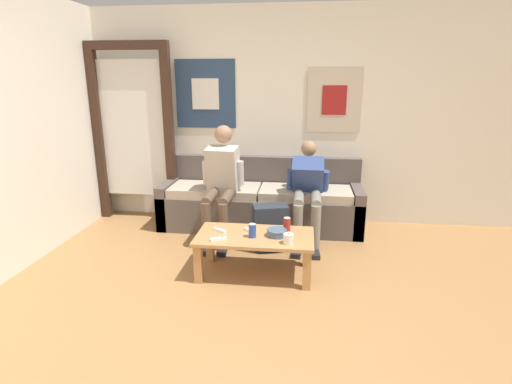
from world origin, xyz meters
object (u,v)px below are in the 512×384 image
at_px(ceramic_bowl, 277,232).
at_px(game_controller_near_left, 219,239).
at_px(couch, 261,203).
at_px(coffee_table, 255,242).
at_px(backpack, 270,229).
at_px(drink_can_red, 287,224).
at_px(game_controller_far_center, 250,230).
at_px(person_seated_adult, 221,179).
at_px(drink_can_blue, 252,231).
at_px(pillar_candle, 288,239).
at_px(game_controller_near_right, 220,230).
at_px(person_seated_teen, 308,188).

xyz_separation_m(ceramic_bowl, game_controller_near_left, (-0.49, -0.16, -0.02)).
distance_m(couch, coffee_table, 1.23).
xyz_separation_m(backpack, drink_can_red, (0.19, -0.41, 0.21)).
bearing_deg(game_controller_far_center, ceramic_bowl, -15.44).
relative_size(ceramic_bowl, game_controller_near_left, 1.25).
relative_size(person_seated_adult, game_controller_near_left, 8.54).
relative_size(coffee_table, game_controller_near_left, 7.25).
height_order(drink_can_blue, game_controller_near_left, drink_can_blue).
xyz_separation_m(drink_can_red, game_controller_near_left, (-0.58, -0.31, -0.05)).
bearing_deg(pillar_candle, game_controller_near_right, 162.68).
xyz_separation_m(drink_can_blue, drink_can_red, (0.29, 0.20, 0.00)).
xyz_separation_m(drink_can_red, game_controller_near_right, (-0.61, -0.10, -0.05)).
height_order(couch, game_controller_far_center, couch).
bearing_deg(game_controller_far_center, couch, 91.55).
bearing_deg(person_seated_teen, coffee_table, -117.25).
bearing_deg(drink_can_blue, game_controller_far_center, 107.38).
height_order(backpack, game_controller_far_center, backpack).
distance_m(person_seated_adult, pillar_candle, 1.30).
xyz_separation_m(person_seated_adult, drink_can_blue, (0.46, -0.90, -0.23)).
relative_size(coffee_table, drink_can_red, 8.47).
bearing_deg(game_controller_near_left, drink_can_red, 28.01).
distance_m(coffee_table, person_seated_adult, 1.04).
distance_m(pillar_candle, game_controller_far_center, 0.43).
distance_m(couch, person_seated_adult, 0.67).
bearing_deg(drink_can_blue, game_controller_near_left, -159.24).
height_order(pillar_candle, game_controller_far_center, pillar_candle).
distance_m(backpack, ceramic_bowl, 0.60).
xyz_separation_m(game_controller_near_left, game_controller_near_right, (-0.03, 0.20, 0.00)).
bearing_deg(game_controller_far_center, game_controller_near_left, -136.37).
xyz_separation_m(ceramic_bowl, pillar_candle, (0.11, -0.16, 0.01)).
bearing_deg(coffee_table, pillar_candle, -26.74).
xyz_separation_m(game_controller_near_left, game_controller_far_center, (0.24, 0.23, 0.00)).
xyz_separation_m(person_seated_teen, drink_can_blue, (-0.48, -0.95, -0.15)).
height_order(coffee_table, pillar_candle, pillar_candle).
xyz_separation_m(person_seated_adult, drink_can_red, (0.76, -0.70, -0.23)).
height_order(backpack, pillar_candle, same).
height_order(person_seated_adult, game_controller_near_left, person_seated_adult).
bearing_deg(game_controller_near_right, person_seated_teen, 47.07).
bearing_deg(coffee_table, game_controller_near_right, 172.29).
distance_m(person_seated_adult, drink_can_blue, 1.04).
distance_m(pillar_candle, drink_can_blue, 0.34).
relative_size(person_seated_teen, game_controller_far_center, 8.29).
bearing_deg(couch, pillar_candle, -74.21).
xyz_separation_m(drink_can_red, game_controller_far_center, (-0.33, -0.08, -0.05)).
bearing_deg(couch, game_controller_near_left, -98.65).
bearing_deg(game_controller_near_left, backpack, 61.60).
distance_m(ceramic_bowl, game_controller_near_right, 0.53).
bearing_deg(game_controller_far_center, backpack, 73.30).
xyz_separation_m(person_seated_adult, backpack, (0.57, -0.29, -0.44)).
height_order(person_seated_adult, game_controller_far_center, person_seated_adult).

